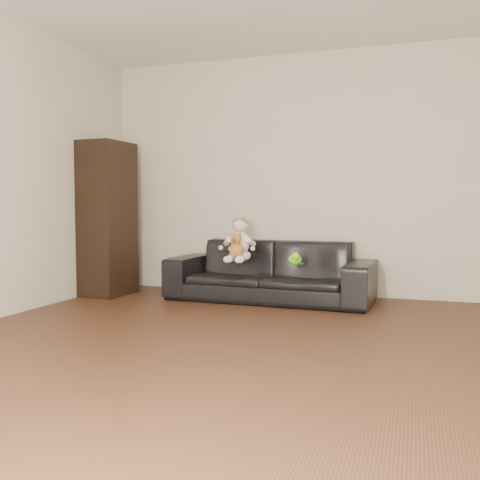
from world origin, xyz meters
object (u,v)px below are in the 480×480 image
(cabinet, at_px, (108,219))
(toy_blue_disc, at_px, (298,263))
(teddy_bear, at_px, (236,246))
(toy_rattle, at_px, (295,261))
(sofa, at_px, (270,271))
(toy_green, at_px, (295,260))
(baby, at_px, (240,242))

(cabinet, relative_size, toy_blue_disc, 16.24)
(teddy_bear, xyz_separation_m, toy_blue_disc, (0.60, 0.12, -0.16))
(toy_rattle, bearing_deg, teddy_bear, -177.91)
(sofa, xyz_separation_m, toy_green, (0.32, -0.26, 0.15))
(baby, distance_m, toy_green, 0.64)
(baby, distance_m, teddy_bear, 0.14)
(sofa, height_order, toy_rattle, sofa)
(teddy_bear, relative_size, toy_rattle, 3.60)
(baby, distance_m, toy_rattle, 0.63)
(toy_green, bearing_deg, baby, 166.17)
(cabinet, distance_m, teddy_bear, 1.50)
(baby, xyz_separation_m, teddy_bear, (0.01, -0.14, -0.03))
(cabinet, height_order, toy_green, cabinet)
(toy_rattle, height_order, toy_blue_disc, toy_rattle)
(sofa, xyz_separation_m, toy_blue_disc, (0.32, -0.13, 0.10))
(baby, relative_size, toy_green, 2.96)
(teddy_bear, height_order, toy_blue_disc, teddy_bear)
(sofa, relative_size, teddy_bear, 8.29)
(sofa, bearing_deg, baby, -155.91)
(sofa, bearing_deg, toy_rattle, -33.67)
(sofa, relative_size, toy_rattle, 29.89)
(sofa, distance_m, baby, 0.43)
(cabinet, height_order, toy_rattle, cabinet)
(sofa, distance_m, toy_blue_disc, 0.36)
(baby, bearing_deg, toy_green, -24.67)
(sofa, height_order, toy_green, sofa)
(sofa, bearing_deg, cabinet, -170.37)
(toy_green, xyz_separation_m, toy_rattle, (-0.01, 0.03, -0.02))
(teddy_bear, relative_size, toy_green, 1.63)
(toy_rattle, distance_m, toy_blue_disc, 0.10)
(cabinet, xyz_separation_m, baby, (1.47, 0.10, -0.23))
(sofa, height_order, teddy_bear, teddy_bear)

